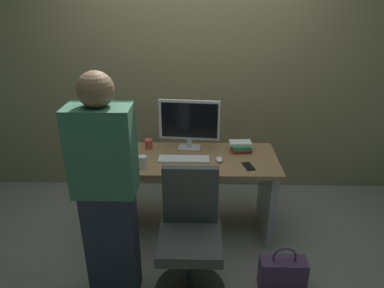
% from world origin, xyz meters
% --- Properties ---
extents(ground_plane, '(9.00, 9.00, 0.00)m').
position_xyz_m(ground_plane, '(0.00, 0.00, 0.00)').
color(ground_plane, gray).
extents(wall_back, '(6.40, 0.10, 3.00)m').
position_xyz_m(wall_back, '(0.00, 0.86, 1.50)').
color(wall_back, '#8C7F5B').
rests_on(wall_back, ground).
extents(desk, '(1.47, 0.65, 0.73)m').
position_xyz_m(desk, '(0.00, 0.00, 0.51)').
color(desk, '#93704C').
rests_on(desk, ground).
extents(office_chair, '(0.52, 0.52, 0.94)m').
position_xyz_m(office_chair, '(0.00, -0.72, 0.43)').
color(office_chair, black).
rests_on(office_chair, ground).
extents(person_at_desk, '(0.40, 0.24, 1.64)m').
position_xyz_m(person_at_desk, '(-0.54, -0.76, 0.84)').
color(person_at_desk, '#262838').
rests_on(person_at_desk, ground).
extents(monitor, '(0.54, 0.16, 0.46)m').
position_xyz_m(monitor, '(-0.03, 0.19, 0.99)').
color(monitor, silver).
rests_on(monitor, desk).
extents(keyboard, '(0.43, 0.13, 0.02)m').
position_xyz_m(keyboard, '(-0.07, -0.06, 0.74)').
color(keyboard, white).
rests_on(keyboard, desk).
extents(mouse, '(0.06, 0.10, 0.03)m').
position_xyz_m(mouse, '(0.23, -0.07, 0.75)').
color(mouse, white).
rests_on(mouse, desk).
extents(cup_near_keyboard, '(0.07, 0.07, 0.10)m').
position_xyz_m(cup_near_keyboard, '(-0.39, -0.20, 0.78)').
color(cup_near_keyboard, white).
rests_on(cup_near_keyboard, desk).
extents(cup_by_monitor, '(0.07, 0.07, 0.09)m').
position_xyz_m(cup_by_monitor, '(-0.40, 0.19, 0.77)').
color(cup_by_monitor, '#D84C3F').
rests_on(cup_by_monitor, desk).
extents(book_stack, '(0.20, 0.16, 0.09)m').
position_xyz_m(book_stack, '(0.43, 0.14, 0.78)').
color(book_stack, red).
rests_on(book_stack, desk).
extents(cell_phone, '(0.10, 0.16, 0.01)m').
position_xyz_m(cell_phone, '(0.46, -0.16, 0.73)').
color(cell_phone, black).
rests_on(cell_phone, desk).
extents(handbag, '(0.34, 0.14, 0.38)m').
position_xyz_m(handbag, '(0.68, -0.72, 0.14)').
color(handbag, '#4C3356').
rests_on(handbag, ground).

